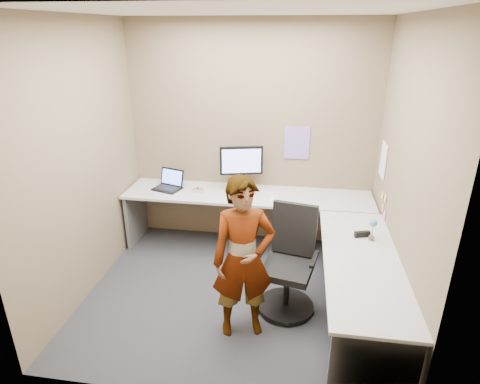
% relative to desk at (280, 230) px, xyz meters
% --- Properties ---
extents(ground, '(3.00, 3.00, 0.00)m').
position_rel_desk_xyz_m(ground, '(-0.44, -0.39, -0.59)').
color(ground, '#242529').
rests_on(ground, ground).
extents(wall_back, '(3.00, 0.00, 3.00)m').
position_rel_desk_xyz_m(wall_back, '(-0.44, 0.91, 0.76)').
color(wall_back, brown).
rests_on(wall_back, ground).
extents(wall_right, '(0.00, 2.70, 2.70)m').
position_rel_desk_xyz_m(wall_right, '(1.06, -0.39, 0.76)').
color(wall_right, brown).
rests_on(wall_right, ground).
extents(wall_left, '(0.00, 2.70, 2.70)m').
position_rel_desk_xyz_m(wall_left, '(-1.94, -0.39, 0.76)').
color(wall_left, brown).
rests_on(wall_left, ground).
extents(ceiling, '(3.00, 3.00, 0.00)m').
position_rel_desk_xyz_m(ceiling, '(-0.44, -0.39, 2.11)').
color(ceiling, white).
rests_on(ceiling, wall_back).
extents(desk, '(2.98, 2.58, 0.73)m').
position_rel_desk_xyz_m(desk, '(0.00, 0.00, 0.00)').
color(desk, '#ADADAD').
rests_on(desk, ground).
extents(paper_ream, '(0.37, 0.31, 0.06)m').
position_rel_desk_xyz_m(paper_ream, '(-0.53, 0.67, 0.17)').
color(paper_ream, red).
rests_on(paper_ream, desk).
extents(monitor, '(0.51, 0.20, 0.49)m').
position_rel_desk_xyz_m(monitor, '(-0.53, 0.69, 0.49)').
color(monitor, black).
rests_on(monitor, paper_ream).
extents(laptop, '(0.39, 0.36, 0.23)m').
position_rel_desk_xyz_m(laptop, '(-1.42, 0.63, 0.20)').
color(laptop, black).
rests_on(laptop, desk).
extents(trackball_mouse, '(0.12, 0.08, 0.07)m').
position_rel_desk_xyz_m(trackball_mouse, '(-1.04, 0.56, 0.17)').
color(trackball_mouse, '#B7B7BC').
rests_on(trackball_mouse, desk).
extents(origami, '(0.10, 0.10, 0.06)m').
position_rel_desk_xyz_m(origami, '(-0.11, 0.46, 0.17)').
color(origami, white).
rests_on(origami, desk).
extents(stapler, '(0.16, 0.08, 0.05)m').
position_rel_desk_xyz_m(stapler, '(0.79, -0.30, 0.17)').
color(stapler, black).
rests_on(stapler, desk).
extents(flower, '(0.07, 0.07, 0.22)m').
position_rel_desk_xyz_m(flower, '(0.87, -0.35, 0.28)').
color(flower, brown).
rests_on(flower, desk).
extents(calendar_purple, '(0.30, 0.01, 0.40)m').
position_rel_desk_xyz_m(calendar_purple, '(0.11, 0.90, 0.71)').
color(calendar_purple, '#846BB7').
rests_on(calendar_purple, wall_back).
extents(calendar_white, '(0.01, 0.28, 0.38)m').
position_rel_desk_xyz_m(calendar_white, '(1.05, 0.51, 0.66)').
color(calendar_white, white).
rests_on(calendar_white, wall_right).
extents(sticky_note_a, '(0.01, 0.07, 0.07)m').
position_rel_desk_xyz_m(sticky_note_a, '(1.05, 0.16, 0.36)').
color(sticky_note_a, '#F2E059').
rests_on(sticky_note_a, wall_right).
extents(sticky_note_b, '(0.01, 0.07, 0.07)m').
position_rel_desk_xyz_m(sticky_note_b, '(1.05, 0.21, 0.23)').
color(sticky_note_b, pink).
rests_on(sticky_note_b, wall_right).
extents(sticky_note_c, '(0.01, 0.07, 0.07)m').
position_rel_desk_xyz_m(sticky_note_c, '(1.05, 0.09, 0.21)').
color(sticky_note_c, pink).
rests_on(sticky_note_c, wall_right).
extents(sticky_note_d, '(0.01, 0.07, 0.07)m').
position_rel_desk_xyz_m(sticky_note_d, '(1.05, 0.31, 0.33)').
color(sticky_note_d, '#F2E059').
rests_on(sticky_note_d, wall_right).
extents(office_chair, '(0.58, 0.55, 1.03)m').
position_rel_desk_xyz_m(office_chair, '(0.12, -0.49, -0.17)').
color(office_chair, black).
rests_on(office_chair, ground).
extents(person, '(0.62, 0.50, 1.49)m').
position_rel_desk_xyz_m(person, '(-0.27, -0.89, 0.15)').
color(person, '#999399').
rests_on(person, ground).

